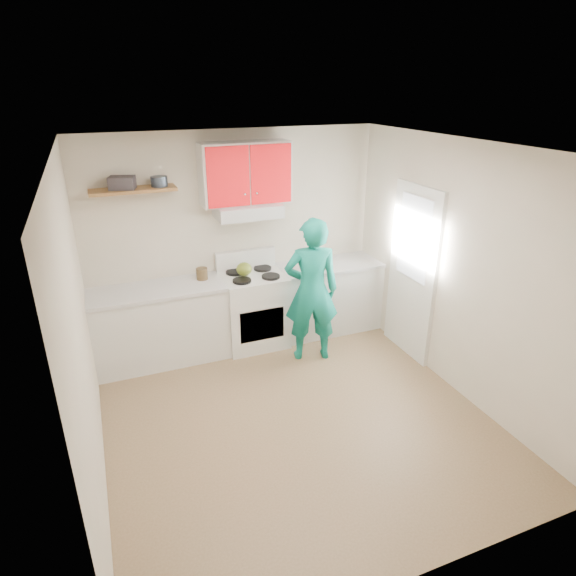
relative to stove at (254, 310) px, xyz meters
name	(u,v)px	position (x,y,z in m)	size (l,w,h in m)	color
floor	(295,416)	(-0.10, -1.57, -0.46)	(3.80, 3.80, 0.00)	brown
ceiling	(296,148)	(-0.10, -1.57, 2.14)	(3.60, 3.80, 0.04)	white
back_wall	(236,239)	(-0.10, 0.32, 0.84)	(3.60, 0.04, 2.60)	beige
front_wall	(425,424)	(-0.10, -3.47, 0.84)	(3.60, 0.04, 2.60)	beige
left_wall	(80,333)	(-1.90, -1.57, 0.84)	(0.04, 3.80, 2.60)	beige
right_wall	(457,271)	(1.70, -1.57, 0.84)	(0.04, 3.80, 2.60)	beige
door	(412,273)	(1.68, -0.88, 0.56)	(0.05, 0.85, 2.05)	white
door_glass	(414,238)	(1.65, -0.88, 0.99)	(0.01, 0.55, 0.95)	white
counter_left	(161,325)	(-1.14, 0.02, -0.01)	(1.52, 0.60, 0.90)	silver
counter_right	(328,297)	(1.04, 0.02, -0.01)	(1.32, 0.60, 0.90)	silver
stove	(254,310)	(0.00, 0.00, 0.00)	(0.76, 0.65, 0.92)	white
range_hood	(248,211)	(0.00, 0.10, 1.24)	(0.76, 0.44, 0.15)	silver
upper_cabinets	(245,173)	(0.00, 0.16, 1.66)	(1.02, 0.33, 0.70)	red
shelf	(133,190)	(-1.25, 0.18, 1.56)	(0.90, 0.30, 0.04)	brown
books	(122,183)	(-1.35, 0.17, 1.64)	(0.26, 0.19, 0.13)	#383239
tin	(159,181)	(-0.97, 0.17, 1.63)	(0.18, 0.18, 0.11)	#333D4C
kettle	(244,269)	(-0.09, 0.05, 0.54)	(0.19, 0.19, 0.16)	#60711F
crock	(202,275)	(-0.59, 0.11, 0.52)	(0.13, 0.13, 0.16)	#493820
cutting_board	(313,269)	(0.78, -0.06, 0.45)	(0.28, 0.21, 0.02)	olive
silicone_mat	(358,263)	(1.44, -0.04, 0.44)	(0.33, 0.27, 0.01)	#B31312
person	(311,291)	(0.52, -0.58, 0.41)	(0.63, 0.41, 1.73)	#0D7D6D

